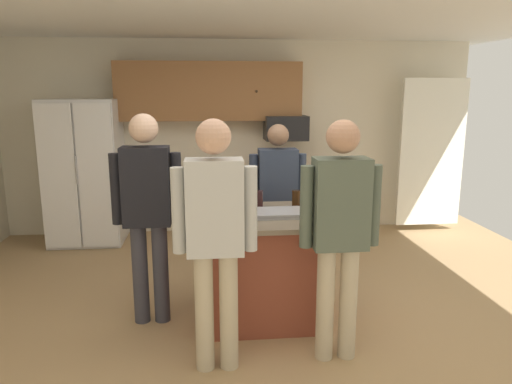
# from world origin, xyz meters

# --- Properties ---
(floor) EXTENTS (7.04, 7.04, 0.00)m
(floor) POSITION_xyz_m (0.00, 0.00, 0.00)
(floor) COLOR tan
(floor) RESTS_ON ground
(ceiling) EXTENTS (7.04, 7.04, 0.00)m
(ceiling) POSITION_xyz_m (0.00, 0.00, 2.60)
(ceiling) COLOR white
(back_wall) EXTENTS (6.40, 0.10, 2.60)m
(back_wall) POSITION_xyz_m (0.00, 2.80, 1.30)
(back_wall) COLOR beige
(back_wall) RESTS_ON ground
(french_door_window_panel) EXTENTS (0.90, 0.06, 2.00)m
(french_door_window_panel) POSITION_xyz_m (2.60, 2.40, 1.10)
(french_door_window_panel) COLOR white
(french_door_window_panel) RESTS_ON ground
(cabinet_run_upper) EXTENTS (2.40, 0.38, 0.75)m
(cabinet_run_upper) POSITION_xyz_m (-0.40, 2.60, 1.93)
(cabinet_run_upper) COLOR #936038
(cabinet_run_lower) EXTENTS (1.80, 0.63, 0.90)m
(cabinet_run_lower) POSITION_xyz_m (0.60, 2.48, 0.45)
(cabinet_run_lower) COLOR #936038
(cabinet_run_lower) RESTS_ON ground
(refrigerator) EXTENTS (0.90, 0.76, 1.83)m
(refrigerator) POSITION_xyz_m (-2.00, 2.38, 0.92)
(refrigerator) COLOR white
(refrigerator) RESTS_ON ground
(microwave_over_range) EXTENTS (0.56, 0.40, 0.32)m
(microwave_over_range) POSITION_xyz_m (0.60, 2.50, 1.45)
(microwave_over_range) COLOR black
(kitchen_island) EXTENTS (1.14, 0.93, 0.92)m
(kitchen_island) POSITION_xyz_m (-0.02, 0.05, 0.47)
(kitchen_island) COLOR brown
(kitchen_island) RESTS_ON ground
(person_guest_right) EXTENTS (0.57, 0.23, 1.75)m
(person_guest_right) POSITION_xyz_m (0.47, -0.64, 1.02)
(person_guest_right) COLOR tan
(person_guest_right) RESTS_ON ground
(person_elder_center) EXTENTS (0.57, 0.23, 1.76)m
(person_elder_center) POSITION_xyz_m (-0.40, -0.69, 1.02)
(person_elder_center) COLOR tan
(person_elder_center) RESTS_ON ground
(person_guest_by_door) EXTENTS (0.57, 0.22, 1.62)m
(person_guest_by_door) POSITION_xyz_m (0.25, 0.84, 0.93)
(person_guest_by_door) COLOR #4C5166
(person_guest_by_door) RESTS_ON ground
(person_host_foreground) EXTENTS (0.57, 0.23, 1.76)m
(person_host_foreground) POSITION_xyz_m (-0.94, 0.07, 1.02)
(person_host_foreground) COLOR #383842
(person_host_foreground) RESTS_ON ground
(mug_blue_stoneware) EXTENTS (0.13, 0.09, 0.10)m
(mug_blue_stoneware) POSITION_xyz_m (-0.15, -0.15, 0.97)
(mug_blue_stoneware) COLOR #4C6B99
(mug_blue_stoneware) RESTS_ON kitchen_island
(glass_stout_tall) EXTENTS (0.07, 0.07, 0.15)m
(glass_stout_tall) POSITION_xyz_m (0.33, 0.27, 1.00)
(glass_stout_tall) COLOR #321C0B
(glass_stout_tall) RESTS_ON kitchen_island
(glass_pilsner) EXTENTS (0.07, 0.07, 0.15)m
(glass_pilsner) POSITION_xyz_m (0.01, 0.33, 0.99)
(glass_pilsner) COLOR black
(glass_pilsner) RESTS_ON kitchen_island
(serving_tray) EXTENTS (0.44, 0.30, 0.04)m
(serving_tray) POSITION_xyz_m (0.16, 0.01, 0.94)
(serving_tray) COLOR #B7B7BC
(serving_tray) RESTS_ON kitchen_island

